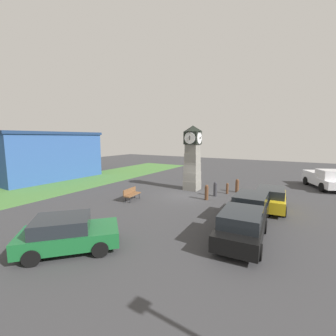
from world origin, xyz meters
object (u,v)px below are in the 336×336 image
(car_silver_hatch, at_px, (68,233))
(bollard_near_tower, at_px, (207,192))
(clock_tower, at_px, (192,158))
(pickup_truck, at_px, (326,179))
(car_navy_sedan, at_px, (242,225))
(car_near_tower, at_px, (251,206))
(bollard_end_row, at_px, (237,185))
(car_by_building, at_px, (271,198))
(bollard_far_row, at_px, (227,188))
(bench, at_px, (131,193))
(bollard_mid_row, at_px, (215,189))

(car_silver_hatch, bearing_deg, bollard_near_tower, -12.51)
(clock_tower, height_order, pickup_truck, clock_tower)
(bollard_near_tower, height_order, car_navy_sedan, car_navy_sedan)
(car_near_tower, xyz_separation_m, pickup_truck, (11.83, -4.51, 0.14))
(clock_tower, relative_size, bollard_end_row, 4.98)
(car_by_building, bearing_deg, bollard_far_row, 52.77)
(bollard_near_tower, xyz_separation_m, bollard_end_row, (3.64, -1.42, -0.00))
(bollard_far_row, relative_size, car_near_tower, 0.21)
(bollard_far_row, relative_size, car_navy_sedan, 0.20)
(bench, bearing_deg, clock_tower, -24.49)
(bollard_near_tower, relative_size, car_by_building, 0.28)
(bollard_mid_row, distance_m, car_navy_sedan, 8.00)
(clock_tower, distance_m, car_silver_hatch, 12.92)
(car_by_building, distance_m, car_silver_hatch, 12.16)
(car_near_tower, relative_size, pickup_truck, 0.80)
(pickup_truck, distance_m, bench, 17.83)
(bollard_far_row, height_order, car_near_tower, car_near_tower)
(bollard_end_row, bearing_deg, bench, 136.54)
(car_near_tower, relative_size, car_silver_hatch, 1.05)
(car_silver_hatch, bearing_deg, bollard_far_row, -13.54)
(car_silver_hatch, bearing_deg, car_navy_sedan, -53.93)
(car_near_tower, bearing_deg, bollard_far_row, 28.22)
(bollard_end_row, bearing_deg, car_by_building, -140.85)
(car_by_building, height_order, bench, car_by_building)
(bollard_end_row, distance_m, car_navy_sedan, 9.71)
(clock_tower, distance_m, bollard_near_tower, 4.14)
(bollard_mid_row, distance_m, bollard_far_row, 1.45)
(bollard_end_row, bearing_deg, car_near_tower, -160.19)
(clock_tower, bearing_deg, car_near_tower, -130.66)
(car_navy_sedan, height_order, pickup_truck, pickup_truck)
(car_near_tower, bearing_deg, bollard_near_tower, 54.49)
(car_by_building, xyz_separation_m, pickup_truck, (9.26, -3.76, 0.17))
(car_near_tower, bearing_deg, bollard_end_row, 19.81)
(car_navy_sedan, xyz_separation_m, car_silver_hatch, (-4.44, 6.09, -0.03))
(car_navy_sedan, bearing_deg, clock_tower, 36.53)
(bollard_end_row, relative_size, bench, 0.70)
(bollard_far_row, relative_size, pickup_truck, 0.17)
(car_navy_sedan, bearing_deg, bollard_mid_row, 26.78)
(bollard_mid_row, distance_m, bench, 6.66)
(car_by_building, xyz_separation_m, bench, (-2.91, 9.27, -0.24))
(bollard_end_row, distance_m, pickup_truck, 8.77)
(bollard_mid_row, height_order, car_by_building, car_by_building)
(car_by_building, bearing_deg, bench, 107.42)
(car_near_tower, bearing_deg, car_by_building, -16.35)
(bollard_mid_row, relative_size, car_by_building, 0.28)
(bollard_near_tower, relative_size, bollard_far_row, 1.27)
(bollard_mid_row, bearing_deg, clock_tower, 65.47)
(bollard_far_row, relative_size, bollard_end_row, 0.79)
(car_by_building, relative_size, car_silver_hatch, 1.00)
(car_silver_hatch, bearing_deg, car_near_tower, -38.09)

